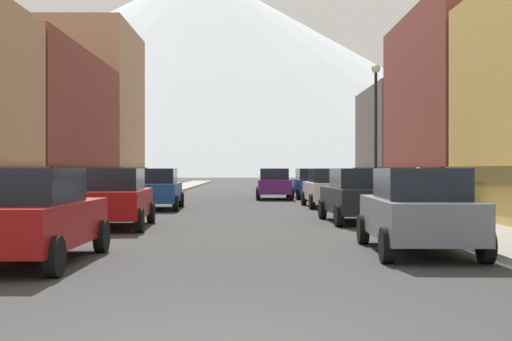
{
  "coord_description": "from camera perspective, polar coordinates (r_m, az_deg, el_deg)",
  "views": [
    {
      "loc": [
        0.31,
        -6.7,
        1.77
      ],
      "look_at": [
        0.58,
        34.53,
        1.66
      ],
      "focal_mm": 47.81,
      "sensor_mm": 36.0,
      "label": 1
    }
  ],
  "objects": [
    {
      "name": "sidewalk_left",
      "position": [
        42.25,
        -9.31,
        -2.15
      ],
      "size": [
        2.5,
        100.0,
        0.15
      ],
      "primitive_type": "cube",
      "color": "gray",
      "rests_on": "ground"
    },
    {
      "name": "streetlamp_right",
      "position": [
        28.11,
        9.99,
        4.67
      ],
      "size": [
        0.36,
        0.36,
        5.86
      ],
      "color": "black",
      "rests_on": "sidewalk_right"
    },
    {
      "name": "potted_plant_0",
      "position": [
        22.67,
        16.81,
        -2.54
      ],
      "size": [
        0.68,
        0.68,
        0.97
      ],
      "color": "gray",
      "rests_on": "sidewalk_right"
    },
    {
      "name": "car_left_1",
      "position": [
        20.81,
        -11.76,
        -2.25
      ],
      "size": [
        2.25,
        4.48,
        1.78
      ],
      "color": "#9E1111",
      "rests_on": "ground"
    },
    {
      "name": "storefront_right_2",
      "position": [
        32.92,
        18.12,
        4.59
      ],
      "size": [
        6.74,
        11.91,
        8.96
      ],
      "color": "brown",
      "rests_on": "ground"
    },
    {
      "name": "car_right_2",
      "position": [
        31.3,
        6.04,
        -1.44
      ],
      "size": [
        2.19,
        4.46,
        1.78
      ],
      "color": "silver",
      "rests_on": "ground"
    },
    {
      "name": "car_right_0",
      "position": [
        14.69,
        13.39,
        -3.25
      ],
      "size": [
        2.18,
        4.45,
        1.78
      ],
      "color": "slate",
      "rests_on": "ground"
    },
    {
      "name": "potted_plant_1",
      "position": [
        23.44,
        16.24,
        -2.62
      ],
      "size": [
        0.62,
        0.62,
        0.86
      ],
      "color": "brown",
      "rests_on": "sidewalk_right"
    },
    {
      "name": "pedestrian_0",
      "position": [
        24.92,
        13.43,
        -1.8
      ],
      "size": [
        0.36,
        0.36,
        1.67
      ],
      "color": "brown",
      "rests_on": "sidewalk_right"
    },
    {
      "name": "car_left_0",
      "position": [
        13.35,
        -18.34,
        -3.6
      ],
      "size": [
        2.12,
        4.43,
        1.78
      ],
      "color": "#9E1111",
      "rests_on": "ground"
    },
    {
      "name": "storefront_left_3",
      "position": [
        46.8,
        -15.43,
        4.51
      ],
      "size": [
        8.92,
        9.55,
        11.01
      ],
      "color": "tan",
      "rests_on": "ground"
    },
    {
      "name": "storefront_left_2",
      "position": [
        35.27,
        -20.31,
        3.08
      ],
      "size": [
        8.7,
        13.92,
        7.43
      ],
      "color": "brown",
      "rests_on": "ground"
    },
    {
      "name": "car_right_1",
      "position": [
        22.56,
        8.55,
        -2.06
      ],
      "size": [
        2.25,
        4.48,
        1.78
      ],
      "color": "black",
      "rests_on": "ground"
    },
    {
      "name": "car_left_2",
      "position": [
        29.94,
        -8.26,
        -1.51
      ],
      "size": [
        2.19,
        4.46,
        1.78
      ],
      "color": "#19478C",
      "rests_on": "ground"
    },
    {
      "name": "storefront_right_3",
      "position": [
        44.02,
        15.59,
        2.09
      ],
      "size": [
        10.12,
        9.67,
        6.77
      ],
      "color": "#66605B",
      "rests_on": "ground"
    },
    {
      "name": "car_right_3",
      "position": [
        40.32,
        4.6,
        -1.08
      ],
      "size": [
        2.25,
        4.48,
        1.78
      ],
      "color": "#19478C",
      "rests_on": "ground"
    },
    {
      "name": "mountain_backdrop",
      "position": [
        270.24,
        -4.76,
        8.35
      ],
      "size": [
        267.66,
        267.66,
        80.52
      ],
      "primitive_type": "cone",
      "color": "silver",
      "rests_on": "ground"
    },
    {
      "name": "sidewalk_right",
      "position": [
        42.16,
        7.74,
        -2.15
      ],
      "size": [
        2.5,
        100.0,
        0.15
      ],
      "primitive_type": "cube",
      "color": "gray",
      "rests_on": "ground"
    },
    {
      "name": "car_driving_0",
      "position": [
        39.43,
        1.51,
        -1.11
      ],
      "size": [
        2.06,
        4.4,
        1.78
      ],
      "color": "#591E72",
      "rests_on": "ground"
    }
  ]
}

